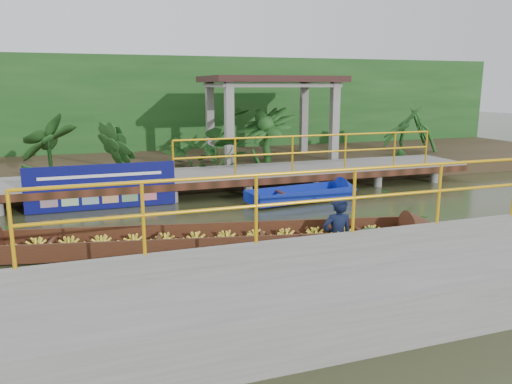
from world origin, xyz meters
name	(u,v)px	position (x,y,z in m)	size (l,w,h in m)	color
ground	(244,226)	(0.00, 0.00, 0.00)	(80.00, 80.00, 0.00)	#32351A
land_strip	(177,164)	(0.00, 7.50, 0.23)	(30.00, 8.00, 0.45)	#2F2617
far_dock	(206,176)	(0.02, 3.43, 0.48)	(16.00, 2.06, 1.66)	slate
near_dock	(407,277)	(1.00, -4.20, 0.30)	(18.00, 2.40, 1.73)	slate
pavilion	(270,88)	(3.00, 6.30, 2.82)	(4.40, 3.00, 3.00)	slate
foliage_backdrop	(164,109)	(0.00, 10.00, 2.00)	(30.00, 0.80, 4.00)	#164215
vendor_boat	(230,236)	(-0.68, -1.27, 0.22)	(9.25, 2.81, 2.01)	#33190D
moored_blue_boat	(325,193)	(2.82, 1.80, 0.14)	(3.30, 1.21, 0.77)	#0D1F93
blue_banner	(102,187)	(-2.72, 2.48, 0.56)	(3.45, 0.04, 1.08)	#0B0D59
tropical_plants	(259,138)	(2.25, 5.30, 1.27)	(14.31, 1.31, 1.64)	#164215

